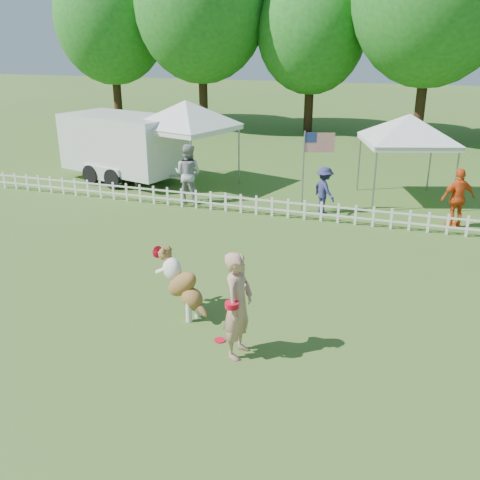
{
  "coord_description": "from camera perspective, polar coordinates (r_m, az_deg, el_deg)",
  "views": [
    {
      "loc": [
        3.36,
        -7.94,
        5.08
      ],
      "look_at": [
        -0.06,
        2.0,
        1.1
      ],
      "focal_mm": 40.0,
      "sensor_mm": 36.0,
      "label": 1
    }
  ],
  "objects": [
    {
      "name": "canopy_tent_left",
      "position": [
        19.48,
        -5.68,
        10.04
      ],
      "size": [
        3.6,
        3.6,
        2.99
      ],
      "primitive_type": null,
      "rotation": [
        0.0,
        0.0,
        -0.29
      ],
      "color": "white",
      "rests_on": "ground"
    },
    {
      "name": "dog",
      "position": [
        10.34,
        -6.12,
        -4.75
      ],
      "size": [
        1.32,
        0.88,
        1.3
      ],
      "primitive_type": null,
      "rotation": [
        0.0,
        0.0,
        -0.41
      ],
      "color": "brown",
      "rests_on": "ground"
    },
    {
      "name": "spectator_a",
      "position": [
        17.54,
        -5.57,
        7.05
      ],
      "size": [
        0.96,
        0.76,
        1.91
      ],
      "primitive_type": "imported",
      "rotation": [
        0.0,
        0.0,
        3.1
      ],
      "color": "#A09FA4",
      "rests_on": "ground"
    },
    {
      "name": "ground",
      "position": [
        10.01,
        -3.46,
        -9.81
      ],
      "size": [
        120.0,
        120.0,
        0.0
      ],
      "primitive_type": "plane",
      "color": "#325D1D",
      "rests_on": "ground"
    },
    {
      "name": "picket_fence",
      "position": [
        16.04,
        6.01,
        3.29
      ],
      "size": [
        22.0,
        0.08,
        0.6
      ],
      "primitive_type": null,
      "color": "white",
      "rests_on": "ground"
    },
    {
      "name": "canopy_tent_right",
      "position": [
        18.38,
        17.22,
        8.24
      ],
      "size": [
        3.38,
        3.38,
        2.78
      ],
      "primitive_type": null,
      "rotation": [
        0.0,
        0.0,
        0.31
      ],
      "color": "white",
      "rests_on": "ground"
    },
    {
      "name": "frisbee_on_turf",
      "position": [
        9.74,
        -2.17,
        -10.63
      ],
      "size": [
        0.27,
        0.27,
        0.02
      ],
      "primitive_type": "cylinder",
      "rotation": [
        0.0,
        0.0,
        -0.41
      ],
      "color": "red",
      "rests_on": "ground"
    },
    {
      "name": "cargo_trailer",
      "position": [
        20.75,
        -12.34,
        9.63
      ],
      "size": [
        6.12,
        3.86,
        2.49
      ],
      "primitive_type": null,
      "rotation": [
        0.0,
        0.0,
        -0.26
      ],
      "color": "silver",
      "rests_on": "ground"
    },
    {
      "name": "spectator_c",
      "position": [
        16.29,
        22.22,
        4.15
      ],
      "size": [
        1.08,
        0.85,
        1.71
      ],
      "primitive_type": "imported",
      "rotation": [
        0.0,
        0.0,
        3.64
      ],
      "color": "#E0511A",
      "rests_on": "ground"
    },
    {
      "name": "tree_far_left",
      "position": [
        35.12,
        -13.46,
        20.91
      ],
      "size": [
        6.6,
        6.6,
        11.0
      ],
      "primitive_type": null,
      "color": "#1E5F1B",
      "rests_on": "ground"
    },
    {
      "name": "spectator_b",
      "position": [
        16.62,
        8.97,
        5.27
      ],
      "size": [
        1.03,
        1.04,
        1.44
      ],
      "primitive_type": "imported",
      "rotation": [
        0.0,
        0.0,
        2.35
      ],
      "color": "navy",
      "rests_on": "ground"
    },
    {
      "name": "tree_center_left",
      "position": [
        31.1,
        7.63,
        20.25
      ],
      "size": [
        6.0,
        6.0,
        9.8
      ],
      "primitive_type": null,
      "color": "#1E5F1B",
      "rests_on": "ground"
    },
    {
      "name": "tree_left",
      "position": [
        31.94,
        -4.12,
        22.35
      ],
      "size": [
        7.4,
        7.4,
        12.0
      ],
      "primitive_type": null,
      "color": "#1E5F1B",
      "rests_on": "ground"
    },
    {
      "name": "tree_center_right",
      "position": [
        28.97,
        19.73,
        22.06
      ],
      "size": [
        7.6,
        7.6,
        12.6
      ],
      "primitive_type": null,
      "color": "#1E5F1B",
      "rests_on": "ground"
    },
    {
      "name": "flag_pole",
      "position": [
        16.47,
        6.75,
        7.18
      ],
      "size": [
        0.94,
        0.43,
        2.51
      ],
      "primitive_type": null,
      "rotation": [
        0.0,
        0.0,
        0.35
      ],
      "color": "gray",
      "rests_on": "ground"
    },
    {
      "name": "handler",
      "position": [
        8.91,
        -0.19,
        -6.96
      ],
      "size": [
        0.5,
        0.72,
        1.87
      ],
      "primitive_type": "imported",
      "rotation": [
        0.0,
        0.0,
        1.49
      ],
      "color": "tan",
      "rests_on": "ground"
    }
  ]
}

